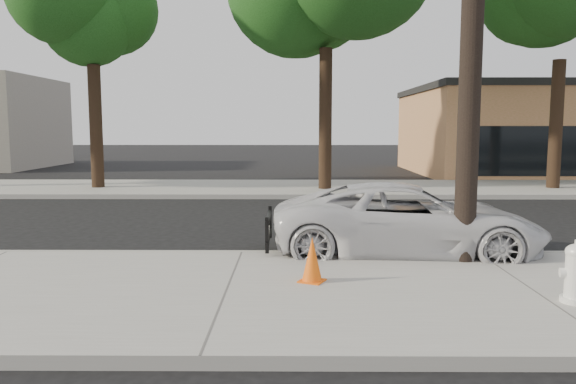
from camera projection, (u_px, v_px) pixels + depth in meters
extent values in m
plane|color=black|center=(251.00, 236.00, 11.68)|extent=(120.00, 120.00, 0.00)
cube|color=gray|center=(227.00, 294.00, 7.40)|extent=(90.00, 4.40, 0.15)
cube|color=gray|center=(268.00, 188.00, 20.11)|extent=(90.00, 5.00, 0.15)
cube|color=#9E9B93|center=(242.00, 256.00, 9.58)|extent=(90.00, 0.12, 0.16)
cylinder|color=black|center=(96.00, 127.00, 19.60)|extent=(0.44, 0.44, 4.25)
sphere|color=#183F12|center=(92.00, 23.00, 19.19)|extent=(4.20, 4.20, 4.20)
cylinder|color=black|center=(325.00, 119.00, 19.12)|extent=(0.44, 0.44, 4.75)
cylinder|color=black|center=(556.00, 124.00, 19.38)|extent=(0.44, 0.44, 4.40)
sphere|color=#183F12|center=(562.00, 16.00, 18.96)|extent=(4.35, 4.35, 4.35)
imported|color=silver|center=(407.00, 220.00, 9.79)|extent=(4.78, 2.47, 1.29)
cylinder|color=white|center=(575.00, 300.00, 6.79)|extent=(0.35, 0.35, 0.07)
cylinder|color=white|center=(576.00, 278.00, 6.76)|extent=(0.26, 0.26, 0.60)
cylinder|color=white|center=(576.00, 273.00, 6.75)|extent=(0.39, 0.19, 0.12)
cylinder|color=white|center=(576.00, 273.00, 6.75)|extent=(0.19, 0.22, 0.15)
cube|color=#FF610D|center=(312.00, 281.00, 7.71)|extent=(0.42, 0.42, 0.02)
cone|color=#FF610D|center=(312.00, 259.00, 7.67)|extent=(0.38, 0.38, 0.62)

